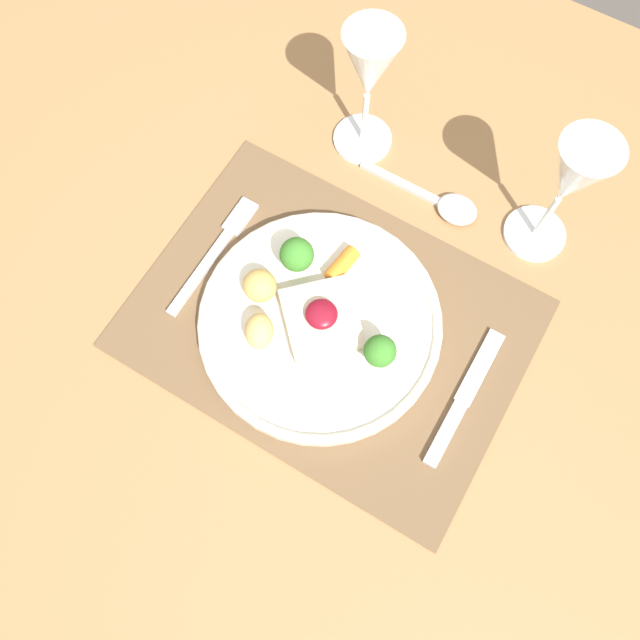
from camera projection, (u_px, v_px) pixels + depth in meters
The scene contains 9 objects.
ground_plane at pixel (325, 429), 1.46m from camera, with size 8.00×8.00×0.00m, color #4C4742.
dining_table at pixel (329, 342), 0.83m from camera, with size 1.39×1.26×0.74m.
placemat at pixel (330, 323), 0.76m from camera, with size 0.46×0.34×0.00m, color brown.
dinner_plate at pixel (319, 320), 0.74m from camera, with size 0.29×0.29×0.07m.
fork at pixel (218, 248), 0.79m from camera, with size 0.02×0.18×0.01m.
knife at pixel (460, 406), 0.72m from camera, with size 0.02×0.18×0.01m.
spoon at pixel (446, 204), 0.81m from camera, with size 0.17×0.04×0.02m.
wine_glass_near at pixel (571, 180), 0.68m from camera, with size 0.08×0.08×0.19m.
wine_glass_far at pixel (369, 73), 0.73m from camera, with size 0.08×0.08×0.19m.
Camera 1 is at (0.12, -0.22, 1.46)m, focal length 35.00 mm.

